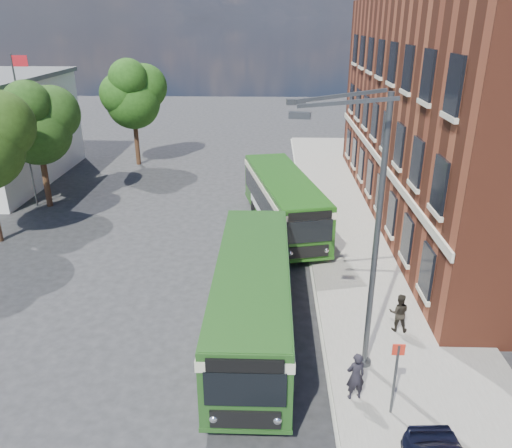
{
  "coord_description": "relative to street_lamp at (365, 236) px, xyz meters",
  "views": [
    {
      "loc": [
        2.02,
        -15.68,
        10.8
      ],
      "look_at": [
        1.38,
        5.11,
        2.2
      ],
      "focal_mm": 35.0,
      "sensor_mm": 36.0,
      "label": 1
    }
  ],
  "objects": [
    {
      "name": "ground",
      "position": [
        -4.84,
        2.0,
        -4.79
      ],
      "size": [
        120.0,
        120.0,
        0.0
      ],
      "primitive_type": "plane",
      "color": "#28282B",
      "rests_on": "ground"
    },
    {
      "name": "pavement",
      "position": [
        2.16,
        10.0,
        -4.72
      ],
      "size": [
        6.0,
        48.0,
        0.15
      ],
      "primitive_type": "cube",
      "color": "gray",
      "rests_on": "ground"
    },
    {
      "name": "kerb_line",
      "position": [
        -0.89,
        10.0,
        -4.79
      ],
      "size": [
        0.12,
        48.0,
        0.01
      ],
      "primitive_type": "cube",
      "color": "beige",
      "rests_on": "ground"
    },
    {
      "name": "brick_office",
      "position": [
        9.16,
        14.0,
        2.18
      ],
      "size": [
        12.1,
        26.0,
        14.2
      ],
      "color": "maroon",
      "rests_on": "ground"
    },
    {
      "name": "flagpole",
      "position": [
        -17.29,
        15.0,
        0.15
      ],
      "size": [
        0.95,
        0.1,
        9.0
      ],
      "color": "#3D3F42",
      "rests_on": "ground"
    },
    {
      "name": "street_lamp",
      "position": [
        0.0,
        0.0,
        0.0
      ],
      "size": [
        2.96,
        2.38,
        9.0
      ],
      "color": "#3D3F42",
      "rests_on": "ground"
    },
    {
      "name": "bus_stop_sign",
      "position": [
        0.76,
        -2.2,
        -3.28
      ],
      "size": [
        0.35,
        0.08,
        2.52
      ],
      "color": "#3D3F42",
      "rests_on": "ground"
    },
    {
      "name": "bus_front",
      "position": [
        -3.41,
        1.63,
        -2.96
      ],
      "size": [
        2.65,
        10.36,
        3.02
      ],
      "color": "#224C1A",
      "rests_on": "ground"
    },
    {
      "name": "bus_rear",
      "position": [
        -2.13,
        11.73,
        -2.96
      ],
      "size": [
        4.64,
        10.25,
        3.02
      ],
      "color": "#205414",
      "rests_on": "ground"
    },
    {
      "name": "pedestrian_a",
      "position": [
        -0.22,
        -1.62,
        -3.84
      ],
      "size": [
        0.66,
        0.51,
        1.6
      ],
      "primitive_type": "imported",
      "rotation": [
        0.0,
        0.0,
        3.37
      ],
      "color": "black",
      "rests_on": "pavement"
    },
    {
      "name": "pedestrian_b",
      "position": [
        1.91,
        2.0,
        -3.9
      ],
      "size": [
        0.81,
        0.68,
        1.48
      ],
      "primitive_type": "imported",
      "rotation": [
        0.0,
        0.0,
        2.96
      ],
      "color": "black",
      "rests_on": "pavement"
    },
    {
      "name": "tree_mid",
      "position": [
        -16.47,
        14.96,
        0.42
      ],
      "size": [
        4.55,
        4.33,
        7.69
      ],
      "color": "#382414",
      "rests_on": "ground"
    },
    {
      "name": "tree_right",
      "position": [
        -13.33,
        24.64,
        0.74
      ],
      "size": [
        4.83,
        4.59,
        8.15
      ],
      "color": "#382414",
      "rests_on": "ground"
    }
  ]
}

